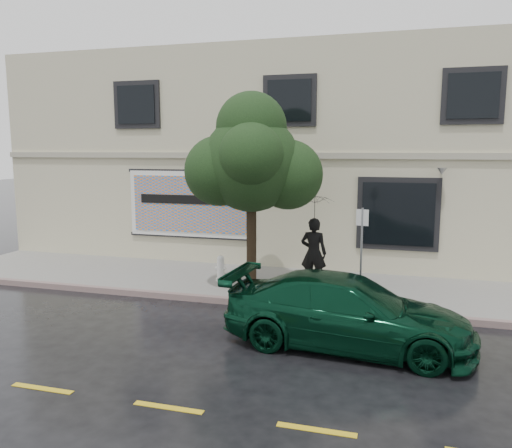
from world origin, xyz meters
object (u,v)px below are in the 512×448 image
(street_tree, at_px, (251,164))
(fire_hydrant, at_px, (221,268))
(car, at_px, (347,312))
(pedestrian, at_px, (314,253))

(street_tree, relative_size, fire_hydrant, 6.27)
(street_tree, xyz_separation_m, fire_hydrant, (-1.13, 0.80, -2.93))
(car, height_order, fire_hydrant, car)
(car, bearing_deg, fire_hydrant, 52.57)
(street_tree, height_order, fire_hydrant, street_tree)
(fire_hydrant, bearing_deg, pedestrian, 2.35)
(car, bearing_deg, street_tree, 50.17)
(street_tree, bearing_deg, fire_hydrant, 144.64)
(car, relative_size, street_tree, 1.05)
(car, distance_m, fire_hydrant, 5.12)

